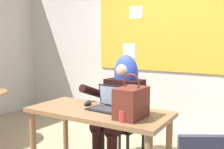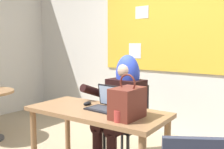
# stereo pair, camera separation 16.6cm
# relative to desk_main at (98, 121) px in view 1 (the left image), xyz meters

# --- Properties ---
(wall_back_bulletin) EXTENTS (6.14, 1.95, 2.98)m
(wall_back_bulletin) POSITION_rel_desk_main_xyz_m (-0.00, 1.77, 0.87)
(wall_back_bulletin) COLOR silver
(wall_back_bulletin) RESTS_ON ground
(desk_main) EXTENTS (1.39, 0.69, 0.74)m
(desk_main) POSITION_rel_desk_main_xyz_m (0.00, 0.00, 0.00)
(desk_main) COLOR #8E6642
(desk_main) RESTS_ON ground
(chair_at_desk) EXTENTS (0.44, 0.44, 0.88)m
(chair_at_desk) POSITION_rel_desk_main_xyz_m (-0.07, 0.67, -0.14)
(chair_at_desk) COLOR black
(chair_at_desk) RESTS_ON ground
(person_costumed) EXTENTS (0.61, 0.62, 1.23)m
(person_costumed) POSITION_rel_desk_main_xyz_m (-0.07, 0.54, 0.09)
(person_costumed) COLOR black
(person_costumed) RESTS_ON ground
(laptop) EXTENTS (0.32, 0.26, 0.22)m
(laptop) POSITION_rel_desk_main_xyz_m (0.06, 0.07, 0.16)
(laptop) COLOR black
(laptop) RESTS_ON desk_main
(computer_mouse) EXTENTS (0.06, 0.11, 0.03)m
(computer_mouse) POSITION_rel_desk_main_xyz_m (-0.19, 0.08, 0.12)
(computer_mouse) COLOR black
(computer_mouse) RESTS_ON desk_main
(handbag) EXTENTS (0.20, 0.30, 0.38)m
(handbag) POSITION_rel_desk_main_xyz_m (0.39, -0.06, 0.24)
(handbag) COLOR maroon
(handbag) RESTS_ON desk_main
(coffee_mug) EXTENTS (0.08, 0.08, 0.09)m
(coffee_mug) POSITION_rel_desk_main_xyz_m (0.40, -0.18, 0.15)
(coffee_mug) COLOR #B23833
(coffee_mug) RESTS_ON desk_main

